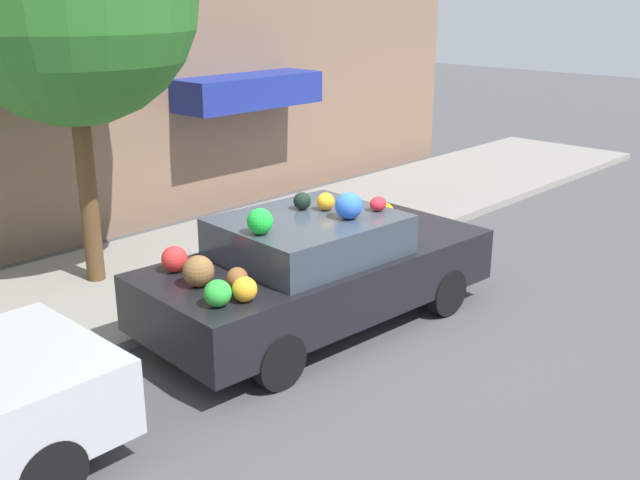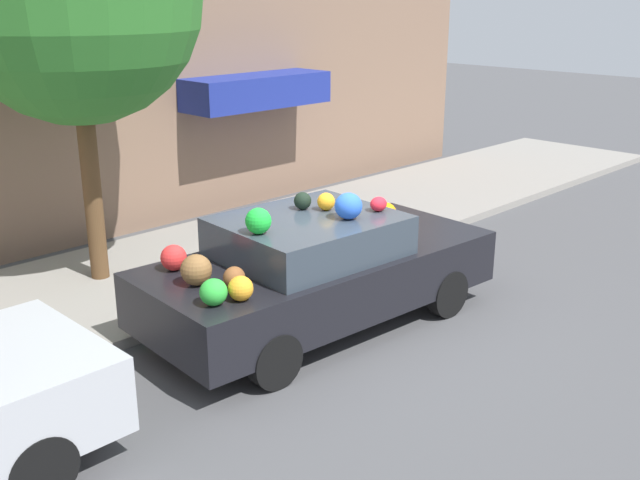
# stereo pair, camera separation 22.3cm
# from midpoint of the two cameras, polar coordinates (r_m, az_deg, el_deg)

# --- Properties ---
(ground_plane) EXTENTS (60.00, 60.00, 0.00)m
(ground_plane) POSITION_cam_midpoint_polar(r_m,az_deg,el_deg) (9.11, -0.57, -6.46)
(ground_plane) COLOR #4C4C4F
(sidewalk_curb) EXTENTS (24.00, 3.20, 0.13)m
(sidewalk_curb) POSITION_cam_midpoint_polar(r_m,az_deg,el_deg) (10.99, -10.75, -1.97)
(sidewalk_curb) COLOR gray
(sidewalk_curb) RESTS_ON ground
(building_facade) EXTENTS (18.00, 1.20, 5.26)m
(building_facade) POSITION_cam_midpoint_polar(r_m,az_deg,el_deg) (12.34, -17.23, 11.93)
(building_facade) COLOR #846651
(building_facade) RESTS_ON ground
(fire_hydrant) EXTENTS (0.20, 0.20, 0.70)m
(fire_hydrant) POSITION_cam_midpoint_polar(r_m,az_deg,el_deg) (10.76, -3.28, 0.18)
(fire_hydrant) COLOR red
(fire_hydrant) RESTS_ON sidewalk_curb
(art_car) EXTENTS (4.45, 2.12, 1.69)m
(art_car) POSITION_cam_midpoint_polar(r_m,az_deg,el_deg) (8.81, -0.97, -2.14)
(art_car) COLOR black
(art_car) RESTS_ON ground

